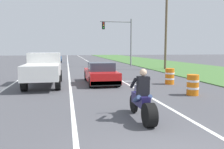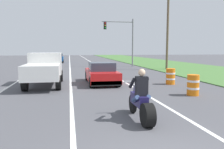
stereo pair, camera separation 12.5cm
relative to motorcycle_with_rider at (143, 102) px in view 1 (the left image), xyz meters
The scene contains 12 objects.
lane_stripe_left_solid 17.99m from the motorcycle_with_rider, 108.53° to the left, with size 0.14×120.00×0.01m, color white.
lane_stripe_right_solid 17.12m from the motorcycle_with_rider, 85.01° to the left, with size 0.14×120.00×0.01m, color white.
lane_stripe_centre_dashed 17.18m from the motorcycle_with_rider, 97.07° to the left, with size 0.14×120.00×0.01m, color white.
grass_verge_right 20.63m from the motorcycle_with_rider, 55.74° to the left, with size 10.00×120.00×0.06m, color #477538.
motorcycle_with_rider is the anchor object (origin of this frame).
sports_car_red 7.91m from the motorcycle_with_rider, 90.95° to the left, with size 1.84×4.30×1.37m.
pickup_truck_left_lane_white 8.41m from the motorcycle_with_rider, 115.74° to the left, with size 2.02×4.80×1.98m.
traffic_light_mast_near 22.29m from the motorcycle_with_rider, 77.96° to the left, with size 4.05×0.34×6.00m.
utility_pole_roadside 18.61m from the motorcycle_with_rider, 63.49° to the left, with size 0.24×0.24×7.47m, color brown.
construction_barrel_nearest 4.90m from the motorcycle_with_rider, 41.83° to the left, with size 0.58×0.58×1.00m.
construction_barrel_mid 7.86m from the motorcycle_with_rider, 58.56° to the left, with size 0.58×0.58×1.00m.
distant_car_far_ahead 31.91m from the motorcycle_with_rider, 97.22° to the left, with size 1.80×4.00×1.50m.
Camera 1 is at (-1.97, -3.61, 2.22)m, focal length 36.41 mm.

